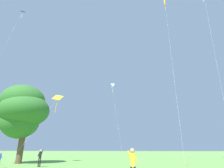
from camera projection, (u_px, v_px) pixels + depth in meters
kite_orange_box at (165, 6)px, 33.27m from camera, size 1.73×9.34×27.67m
kite_yellow_diamond at (56, 101)px, 27.74m from camera, size 2.60×6.89×9.78m
kite_white_distant at (112, 85)px, 51.02m from camera, size 4.54×8.40×19.46m
kite_black_large at (17, 22)px, 36.22m from camera, size 1.77×7.11×28.98m
person_child_small at (40, 156)px, 19.41m from camera, size 0.56×0.23×1.72m
person_with_spool at (133, 162)px, 9.75m from camera, size 0.58×0.24×1.79m
tree_right_cluster at (23, 110)px, 25.46m from camera, size 6.67×6.53×10.39m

